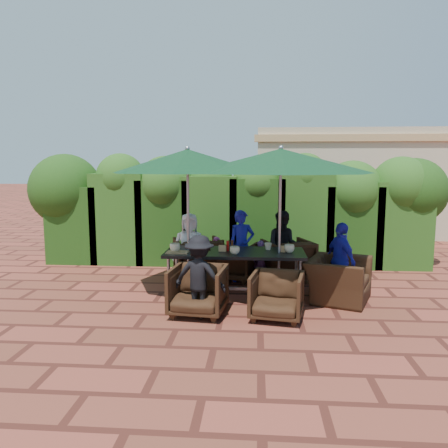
# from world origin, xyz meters

# --- Properties ---
(ground) EXTENTS (80.00, 80.00, 0.00)m
(ground) POSITION_xyz_m (0.00, 0.00, 0.00)
(ground) COLOR brown
(ground) RESTS_ON ground
(dining_table) EXTENTS (2.27, 0.90, 0.75)m
(dining_table) POSITION_xyz_m (0.14, -0.09, 0.67)
(dining_table) COLOR black
(dining_table) RESTS_ON ground
(umbrella_left) EXTENTS (2.50, 2.50, 2.46)m
(umbrella_left) POSITION_xyz_m (-0.64, -0.04, 2.21)
(umbrella_left) COLOR gray
(umbrella_left) RESTS_ON ground
(umbrella_right) EXTENTS (2.93, 2.93, 2.46)m
(umbrella_right) POSITION_xyz_m (0.86, -0.16, 2.21)
(umbrella_right) COLOR gray
(umbrella_right) RESTS_ON ground
(chair_far_left) EXTENTS (1.04, 1.01, 0.87)m
(chair_far_left) POSITION_xyz_m (-0.62, 0.92, 0.43)
(chair_far_left) COLOR black
(chair_far_left) RESTS_ON ground
(chair_far_mid) EXTENTS (0.92, 0.89, 0.78)m
(chair_far_mid) POSITION_xyz_m (0.07, 0.92, 0.39)
(chair_far_mid) COLOR black
(chair_far_mid) RESTS_ON ground
(chair_far_right) EXTENTS (1.04, 1.01, 0.85)m
(chair_far_right) POSITION_xyz_m (1.08, 0.96, 0.42)
(chair_far_right) COLOR black
(chair_far_right) RESTS_ON ground
(chair_near_left) EXTENTS (0.84, 0.80, 0.79)m
(chair_near_left) POSITION_xyz_m (-0.34, -1.05, 0.39)
(chair_near_left) COLOR black
(chair_near_left) RESTS_ON ground
(chair_near_right) EXTENTS (0.82, 0.78, 0.73)m
(chair_near_right) POSITION_xyz_m (0.78, -1.14, 0.37)
(chair_near_right) COLOR black
(chair_near_right) RESTS_ON ground
(chair_end_right) EXTENTS (1.01, 1.21, 0.90)m
(chair_end_right) POSITION_xyz_m (1.80, -0.20, 0.45)
(chair_end_right) COLOR black
(chair_end_right) RESTS_ON ground
(adult_far_left) EXTENTS (0.66, 0.44, 1.27)m
(adult_far_left) POSITION_xyz_m (-0.75, 0.77, 0.64)
(adult_far_left) COLOR white
(adult_far_left) RESTS_ON ground
(adult_far_mid) EXTENTS (0.56, 0.50, 1.33)m
(adult_far_mid) POSITION_xyz_m (0.22, 0.84, 0.66)
(adult_far_mid) COLOR #1F1FAB
(adult_far_mid) RESTS_ON ground
(adult_far_right) EXTENTS (0.67, 0.45, 1.32)m
(adult_far_right) POSITION_xyz_m (0.99, 0.82, 0.66)
(adult_far_right) COLOR black
(adult_far_right) RESTS_ON ground
(adult_near_left) EXTENTS (0.81, 0.51, 1.18)m
(adult_near_left) POSITION_xyz_m (-0.31, -1.13, 0.59)
(adult_near_left) COLOR black
(adult_near_left) RESTS_ON ground
(adult_end_right) EXTENTS (0.62, 0.81, 1.23)m
(adult_end_right) POSITION_xyz_m (1.87, -0.02, 0.62)
(adult_end_right) COLOR #1F1FAB
(adult_end_right) RESTS_ON ground
(child_left) EXTENTS (0.29, 0.24, 0.81)m
(child_left) POSITION_xyz_m (-0.26, 0.96, 0.40)
(child_left) COLOR #E250A3
(child_left) RESTS_ON ground
(child_right) EXTENTS (0.33, 0.30, 0.76)m
(child_right) POSITION_xyz_m (0.57, 0.90, 0.38)
(child_right) COLOR #7E4AA0
(child_right) RESTS_ON ground
(pedestrian_a) EXTENTS (1.88, 1.12, 1.90)m
(pedestrian_a) POSITION_xyz_m (1.30, 4.19, 0.95)
(pedestrian_a) COLOR #298424
(pedestrian_a) RESTS_ON ground
(pedestrian_b) EXTENTS (0.90, 0.73, 1.63)m
(pedestrian_b) POSITION_xyz_m (2.31, 4.46, 0.81)
(pedestrian_b) COLOR #E250A3
(pedestrian_b) RESTS_ON ground
(pedestrian_c) EXTENTS (1.18, 1.05, 1.71)m
(pedestrian_c) POSITION_xyz_m (3.14, 4.20, 0.85)
(pedestrian_c) COLOR gray
(pedestrian_c) RESTS_ON ground
(cup_a) EXTENTS (0.17, 0.17, 0.14)m
(cup_a) POSITION_xyz_m (-0.83, -0.20, 0.82)
(cup_a) COLOR beige
(cup_a) RESTS_ON dining_table
(cup_b) EXTENTS (0.13, 0.13, 0.12)m
(cup_b) POSITION_xyz_m (-0.43, 0.01, 0.81)
(cup_b) COLOR beige
(cup_b) RESTS_ON dining_table
(cup_c) EXTENTS (0.16, 0.16, 0.13)m
(cup_c) POSITION_xyz_m (0.15, -0.33, 0.81)
(cup_c) COLOR beige
(cup_c) RESTS_ON dining_table
(cup_d) EXTENTS (0.13, 0.13, 0.12)m
(cup_d) POSITION_xyz_m (0.69, 0.07, 0.81)
(cup_d) COLOR beige
(cup_d) RESTS_ON dining_table
(cup_e) EXTENTS (0.17, 0.17, 0.13)m
(cup_e) POSITION_xyz_m (1.02, -0.13, 0.82)
(cup_e) COLOR beige
(cup_e) RESTS_ON dining_table
(ketchup_bottle) EXTENTS (0.04, 0.04, 0.17)m
(ketchup_bottle) POSITION_xyz_m (0.02, -0.07, 0.83)
(ketchup_bottle) COLOR #B20C0A
(ketchup_bottle) RESTS_ON dining_table
(sauce_bottle) EXTENTS (0.04, 0.04, 0.17)m
(sauce_bottle) POSITION_xyz_m (0.09, -0.01, 0.83)
(sauce_bottle) COLOR #4C230C
(sauce_bottle) RESTS_ON dining_table
(serving_tray) EXTENTS (0.35, 0.25, 0.02)m
(serving_tray) POSITION_xyz_m (-0.78, -0.29, 0.76)
(serving_tray) COLOR tan
(serving_tray) RESTS_ON dining_table
(number_block_left) EXTENTS (0.12, 0.06, 0.10)m
(number_block_left) POSITION_xyz_m (-0.07, -0.12, 0.80)
(number_block_left) COLOR tan
(number_block_left) RESTS_ON dining_table
(number_block_right) EXTENTS (0.12, 0.06, 0.10)m
(number_block_right) POSITION_xyz_m (0.91, -0.09, 0.80)
(number_block_right) COLOR tan
(number_block_right) RESTS_ON dining_table
(hedge_wall) EXTENTS (9.10, 1.60, 2.41)m
(hedge_wall) POSITION_xyz_m (-0.01, 2.32, 1.33)
(hedge_wall) COLOR #13370F
(hedge_wall) RESTS_ON ground
(building) EXTENTS (6.20, 3.08, 3.20)m
(building) POSITION_xyz_m (3.50, 6.99, 1.61)
(building) COLOR #C9B495
(building) RESTS_ON ground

